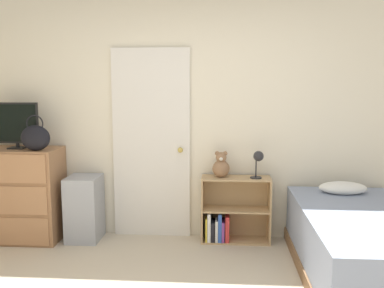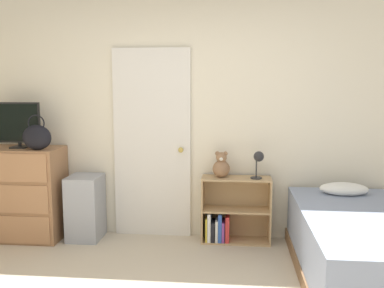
{
  "view_description": "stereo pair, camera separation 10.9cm",
  "coord_description": "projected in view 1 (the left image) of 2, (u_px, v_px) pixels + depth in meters",
  "views": [
    {
      "loc": [
        0.4,
        -2.45,
        1.65
      ],
      "look_at": [
        0.1,
        1.79,
        1.04
      ],
      "focal_mm": 40.0,
      "sensor_mm": 36.0,
      "label": 1
    },
    {
      "loc": [
        0.51,
        -2.44,
        1.65
      ],
      "look_at": [
        0.1,
        1.79,
        1.04
      ],
      "focal_mm": 40.0,
      "sensor_mm": 36.0,
      "label": 2
    }
  ],
  "objects": [
    {
      "name": "teddy_bear",
      "position": [
        221.0,
        166.0,
        4.4
      ],
      "size": [
        0.18,
        0.18,
        0.27
      ],
      "color": "#8C6647",
      "rests_on": "bookshelf"
    },
    {
      "name": "storage_bin",
      "position": [
        84.0,
        208.0,
        4.51
      ],
      "size": [
        0.33,
        0.38,
        0.68
      ],
      "color": "#999EA8",
      "rests_on": "ground_plane"
    },
    {
      "name": "wall_back",
      "position": [
        184.0,
        118.0,
        4.54
      ],
      "size": [
        10.0,
        0.06,
        2.55
      ],
      "color": "beige",
      "rests_on": "ground_plane"
    },
    {
      "name": "dresser",
      "position": [
        19.0,
        194.0,
        4.49
      ],
      "size": [
        0.88,
        0.47,
        0.98
      ],
      "color": "#996B47",
      "rests_on": "ground_plane"
    },
    {
      "name": "handbag",
      "position": [
        35.0,
        137.0,
        4.26
      ],
      "size": [
        0.3,
        0.14,
        0.36
      ],
      "color": "black",
      "rests_on": "dresser"
    },
    {
      "name": "bookshelf",
      "position": [
        229.0,
        215.0,
        4.48
      ],
      "size": [
        0.71,
        0.26,
        0.69
      ],
      "color": "tan",
      "rests_on": "ground_plane"
    },
    {
      "name": "tv",
      "position": [
        16.0,
        125.0,
        4.39
      ],
      "size": [
        0.46,
        0.16,
        0.47
      ],
      "color": "black",
      "rests_on": "dresser"
    },
    {
      "name": "desk_lamp",
      "position": [
        258.0,
        159.0,
        4.32
      ],
      "size": [
        0.13,
        0.13,
        0.28
      ],
      "color": "#262628",
      "rests_on": "bookshelf"
    },
    {
      "name": "bed",
      "position": [
        364.0,
        247.0,
        3.58
      ],
      "size": [
        1.03,
        1.92,
        0.68
      ],
      "color": "brown",
      "rests_on": "ground_plane"
    },
    {
      "name": "door_closed",
      "position": [
        152.0,
        144.0,
        4.55
      ],
      "size": [
        0.82,
        0.09,
        2.01
      ],
      "color": "silver",
      "rests_on": "ground_plane"
    }
  ]
}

